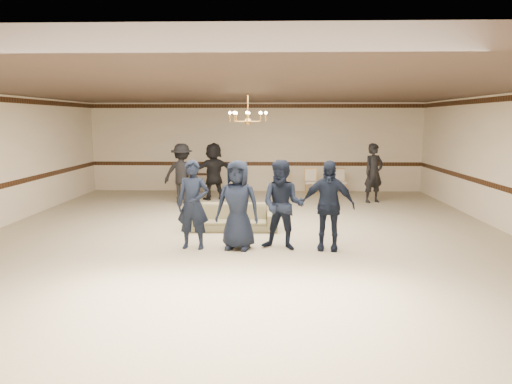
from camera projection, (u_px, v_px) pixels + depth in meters
room at (246, 166)px, 10.09m from camera, size 12.01×14.01×3.21m
chair_rail at (256, 164)px, 17.08m from camera, size 12.00×0.02×0.14m
crown_molding at (256, 106)px, 16.77m from camera, size 12.00×0.02×0.14m
chandelier at (248, 107)px, 10.89m from camera, size 0.94×0.94×0.89m
boy_a at (193, 205)px, 9.41m from camera, size 0.70×0.50×1.81m
boy_b at (238, 205)px, 9.38m from camera, size 0.97×0.73×1.81m
boy_c at (283, 205)px, 9.35m from camera, size 1.03×0.89×1.81m
boy_d at (328, 205)px, 9.33m from camera, size 1.12×0.61×1.81m
settee at (234, 217)px, 11.11m from camera, size 2.09×0.84×0.61m
adult_left at (182, 174)px, 14.58m from camera, size 1.31×0.89×1.86m
adult_mid at (214, 171)px, 15.25m from camera, size 1.80×1.23×1.86m
adult_right at (374, 173)px, 14.69m from camera, size 0.81×0.69×1.86m
banquet_chair_left at (282, 182)px, 16.35m from camera, size 0.44×0.44×0.88m
banquet_chair_mid at (311, 182)px, 16.32m from camera, size 0.46×0.46×0.88m
banquet_chair_right at (340, 182)px, 16.29m from camera, size 0.46×0.46×0.88m
console_table at (198, 183)px, 16.66m from camera, size 0.85×0.38×0.70m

